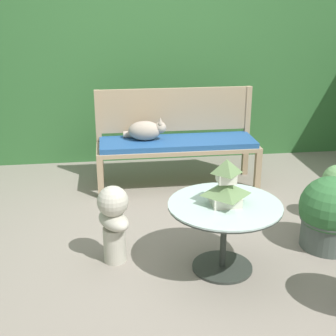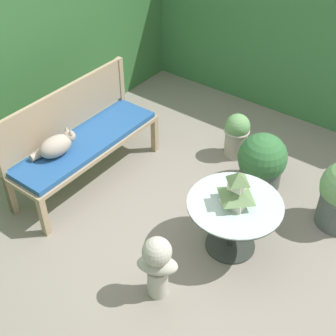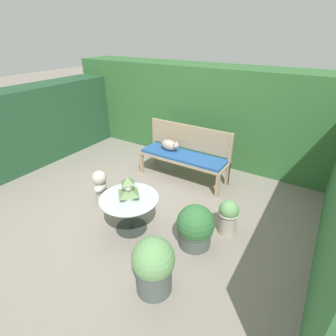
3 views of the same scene
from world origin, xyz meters
name	(u,v)px [view 1 (image 1 of 3)]	position (x,y,z in m)	size (l,w,h in m)	color
ground	(178,234)	(0.00, 0.00, 0.00)	(30.00, 30.00, 0.00)	gray
foliage_hedge_back	(149,75)	(0.00, 2.40, 0.95)	(6.40, 0.92, 1.89)	#336633
garden_bench	(178,146)	(0.15, 1.07, 0.43)	(1.64, 0.51, 0.49)	tan
bench_backrest	(174,114)	(0.15, 1.31, 0.70)	(1.64, 0.06, 0.98)	tan
cat	(146,130)	(-0.16, 1.12, 0.59)	(0.43, 0.27, 0.23)	#A89989
patio_table	(224,218)	(0.24, -0.56, 0.41)	(0.80, 0.80, 0.51)	#2D332D
pagoda_birdhouse	(226,185)	(0.24, -0.56, 0.65)	(0.26, 0.26, 0.33)	silver
garden_bust	(114,219)	(-0.53, -0.35, 0.35)	(0.31, 0.37, 0.60)	#B7B2A3
potted_plant_patio_mid	(336,191)	(1.41, 0.09, 0.27)	(0.28, 0.28, 0.51)	#ADA393
potted_plant_table_far	(330,214)	(1.14, -0.35, 0.28)	(0.49, 0.49, 0.58)	#4C5651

